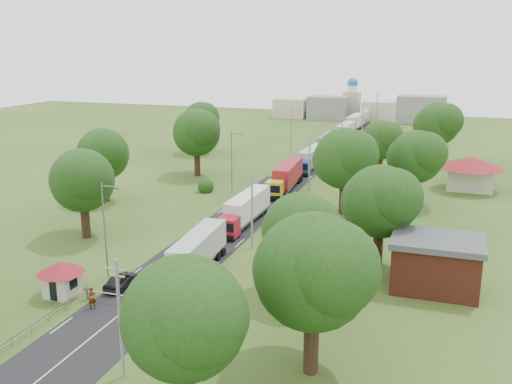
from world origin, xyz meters
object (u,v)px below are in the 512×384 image
at_px(truck_0, 194,254).
at_px(car_lane_front, 121,280).
at_px(boom_barrier, 116,296).
at_px(car_lane_mid, 178,254).
at_px(info_sign, 326,156).
at_px(pedestrian_near, 92,299).
at_px(guard_booth, 61,274).

distance_m(truck_0, car_lane_front, 7.83).
relative_size(boom_barrier, car_lane_mid, 2.18).
bearing_deg(boom_barrier, truck_0, 67.90).
height_order(info_sign, pedestrian_near, info_sign).
xyz_separation_m(guard_booth, car_lane_front, (4.20, 3.41, -1.40)).
distance_m(info_sign, car_lane_mid, 48.69).
distance_m(info_sign, truck_0, 51.07).
bearing_deg(guard_booth, boom_barrier, 0.01).
height_order(car_lane_front, car_lane_mid, car_lane_front).
bearing_deg(info_sign, pedestrian_near, -97.53).
distance_m(car_lane_front, pedestrian_near, 4.85).
bearing_deg(truck_0, pedestrian_near, -116.55).
relative_size(guard_booth, truck_0, 0.31).
bearing_deg(pedestrian_near, info_sign, 43.21).
relative_size(truck_0, pedestrian_near, 7.30).
bearing_deg(pedestrian_near, boom_barrier, 3.29).
bearing_deg(car_lane_mid, pedestrian_near, 78.12).
relative_size(guard_booth, car_lane_front, 0.98).
height_order(guard_booth, car_lane_mid, guard_booth).
xyz_separation_m(guard_booth, truck_0, (9.50, 9.02, -0.09)).
height_order(truck_0, pedestrian_near, truck_0).
relative_size(boom_barrier, guard_booth, 2.10).
height_order(guard_booth, info_sign, info_sign).
height_order(boom_barrier, car_lane_front, car_lane_front).
height_order(car_lane_mid, pedestrian_near, pedestrian_near).
bearing_deg(guard_booth, car_lane_front, 39.07).
bearing_deg(car_lane_front, truck_0, -136.31).
bearing_deg(boom_barrier, pedestrian_near, -137.45).
xyz_separation_m(boom_barrier, truck_0, (3.66, 9.02, 1.19)).
bearing_deg(boom_barrier, info_sign, 83.76).
relative_size(info_sign, pedestrian_near, 2.11).
bearing_deg(car_lane_mid, info_sign, -100.92).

